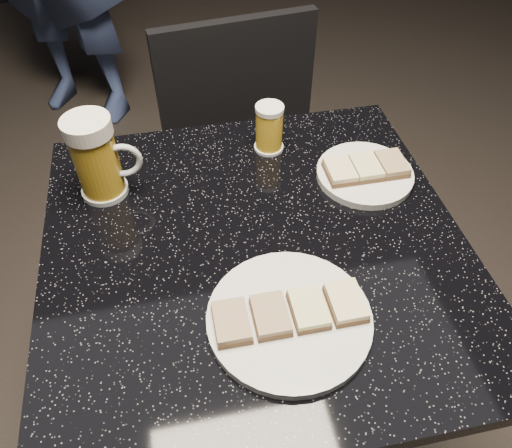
% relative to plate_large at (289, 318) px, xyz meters
% --- Properties ---
extents(floor, '(6.00, 6.00, 0.00)m').
position_rel_plate_large_xyz_m(floor, '(-0.02, 0.15, -0.76)').
color(floor, black).
rests_on(floor, ground).
extents(plate_large, '(0.24, 0.24, 0.01)m').
position_rel_plate_large_xyz_m(plate_large, '(0.00, 0.00, 0.00)').
color(plate_large, silver).
rests_on(plate_large, table).
extents(plate_small, '(0.18, 0.18, 0.01)m').
position_rel_plate_large_xyz_m(plate_small, '(0.22, 0.28, 0.00)').
color(plate_small, silver).
rests_on(plate_small, table).
extents(table, '(0.70, 0.70, 0.75)m').
position_rel_plate_large_xyz_m(table, '(-0.02, 0.15, -0.25)').
color(table, black).
rests_on(table, floor).
extents(beer_mug, '(0.12, 0.08, 0.16)m').
position_rel_plate_large_xyz_m(beer_mug, '(-0.26, 0.34, 0.07)').
color(beer_mug, silver).
rests_on(beer_mug, table).
extents(beer_tumbler, '(0.06, 0.06, 0.10)m').
position_rel_plate_large_xyz_m(beer_tumbler, '(0.06, 0.40, 0.04)').
color(beer_tumbler, white).
rests_on(beer_tumbler, table).
extents(chair, '(0.45, 0.45, 0.87)m').
position_rel_plate_large_xyz_m(chair, '(0.06, 0.61, -0.26)').
color(chair, black).
rests_on(chair, floor).
extents(canapes_on_plate_large, '(0.22, 0.07, 0.02)m').
position_rel_plate_large_xyz_m(canapes_on_plate_large, '(-0.00, 0.00, 0.02)').
color(canapes_on_plate_large, '#4C3521').
rests_on(canapes_on_plate_large, plate_large).
extents(canapes_on_plate_small, '(0.15, 0.07, 0.02)m').
position_rel_plate_large_xyz_m(canapes_on_plate_small, '(0.22, 0.28, 0.02)').
color(canapes_on_plate_small, '#4C3521').
rests_on(canapes_on_plate_small, plate_small).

